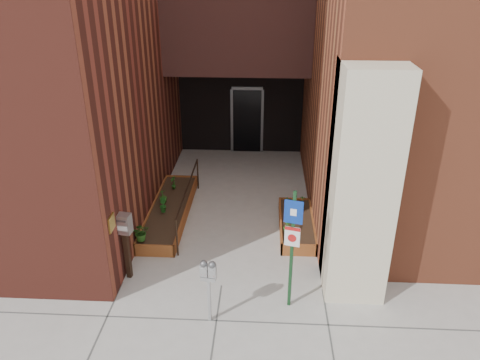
# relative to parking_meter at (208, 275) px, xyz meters

# --- Properties ---
(ground) EXTENTS (80.00, 80.00, 0.00)m
(ground) POSITION_rel_parking_meter_xyz_m (0.12, 0.98, -0.99)
(ground) COLOR #9E9991
(ground) RESTS_ON ground
(planter_left) EXTENTS (0.90, 3.60, 0.30)m
(planter_left) POSITION_rel_parking_meter_xyz_m (-1.43, 3.68, -0.86)
(planter_left) COLOR brown
(planter_left) RESTS_ON ground
(planter_right) EXTENTS (0.80, 2.20, 0.30)m
(planter_right) POSITION_rel_parking_meter_xyz_m (1.72, 3.18, -0.86)
(planter_right) COLOR brown
(planter_right) RESTS_ON ground
(handrail) EXTENTS (0.04, 3.34, 0.90)m
(handrail) POSITION_rel_parking_meter_xyz_m (-0.93, 3.63, -0.24)
(handrail) COLOR black
(handrail) RESTS_ON ground
(parking_meter) EXTENTS (0.29, 0.15, 1.28)m
(parking_meter) POSITION_rel_parking_meter_xyz_m (0.00, 0.00, 0.00)
(parking_meter) COLOR #A4A4A7
(parking_meter) RESTS_ON ground
(sign_post) EXTENTS (0.32, 0.12, 2.39)m
(sign_post) POSITION_rel_parking_meter_xyz_m (1.43, 0.48, 0.48)
(sign_post) COLOR #15391C
(sign_post) RESTS_ON ground
(payment_dropbox) EXTENTS (0.32, 0.26, 1.46)m
(payment_dropbox) POSITION_rel_parking_meter_xyz_m (-1.78, 1.17, 0.06)
(payment_dropbox) COLOR black
(payment_dropbox) RESTS_ON ground
(shrub_left_a) EXTENTS (0.45, 0.45, 0.41)m
(shrub_left_a) POSITION_rel_parking_meter_xyz_m (-1.73, 2.08, -0.48)
(shrub_left_a) COLOR #224F16
(shrub_left_a) RESTS_ON planter_left
(shrub_left_b) EXTENTS (0.26, 0.26, 0.35)m
(shrub_left_b) POSITION_rel_parking_meter_xyz_m (-1.53, 3.38, -0.51)
(shrub_left_b) COLOR #1B5919
(shrub_left_b) RESTS_ON planter_left
(shrub_left_c) EXTENTS (0.28, 0.28, 0.35)m
(shrub_left_c) POSITION_rel_parking_meter_xyz_m (-1.62, 3.84, -0.51)
(shrub_left_c) COLOR #275618
(shrub_left_c) RESTS_ON planter_left
(shrub_left_d) EXTENTS (0.25, 0.25, 0.36)m
(shrub_left_d) POSITION_rel_parking_meter_xyz_m (-1.50, 4.63, -0.51)
(shrub_left_d) COLOR #23621C
(shrub_left_d) RESTS_ON planter_left
(shrub_right_a) EXTENTS (0.26, 0.26, 0.33)m
(shrub_right_a) POSITION_rel_parking_meter_xyz_m (1.47, 2.57, -0.52)
(shrub_right_a) COLOR #1B5A19
(shrub_right_a) RESTS_ON planter_right
(shrub_right_b) EXTENTS (0.21, 0.21, 0.32)m
(shrub_right_b) POSITION_rel_parking_meter_xyz_m (1.89, 3.80, -0.53)
(shrub_right_b) COLOR #195618
(shrub_right_b) RESTS_ON planter_right
(shrub_right_c) EXTENTS (0.38, 0.38, 0.30)m
(shrub_right_c) POSITION_rel_parking_meter_xyz_m (1.58, 3.64, -0.54)
(shrub_right_c) COLOR #275919
(shrub_right_c) RESTS_ON planter_right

